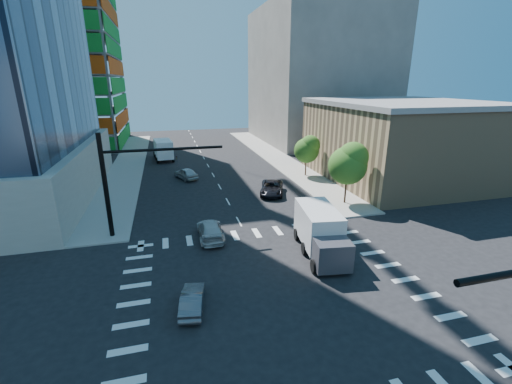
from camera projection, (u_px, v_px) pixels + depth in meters
name	position (u px, v px, depth m)	size (l,w,h in m)	color
ground	(277.00, 291.00, 22.37)	(160.00, 160.00, 0.00)	black
road_markings	(277.00, 291.00, 22.37)	(20.00, 20.00, 0.01)	silver
sidewalk_ne	(274.00, 156.00, 62.16)	(5.00, 60.00, 0.15)	gray
sidewalk_nw	(129.00, 164.00, 56.09)	(5.00, 60.00, 0.15)	gray
construction_building	(41.00, 17.00, 65.03)	(25.16, 34.50, 70.60)	slate
commercial_building	(401.00, 140.00, 47.02)	(20.50, 22.50, 10.60)	#9F805C
bg_building_ne	(317.00, 76.00, 75.15)	(24.00, 30.00, 28.00)	#67615D
signal_mast_nw	(123.00, 176.00, 28.82)	(10.20, 0.40, 9.00)	black
tree_south	(349.00, 163.00, 36.77)	(4.16, 4.16, 6.82)	#382316
tree_north	(308.00, 149.00, 48.09)	(3.54, 3.52, 5.78)	#382316
car_nb_far	(272.00, 188.00, 41.32)	(2.60, 5.64, 1.57)	black
car_sb_near	(210.00, 230.00, 29.74)	(2.09, 5.13, 1.49)	#B3B3B3
car_sb_mid	(186.00, 173.00, 47.72)	(1.85, 4.61, 1.57)	#A7ABAF
car_sb_cross	(192.00, 300.00, 20.47)	(1.29, 3.70, 1.22)	#515156
box_truck_near	(322.00, 237.00, 26.58)	(3.77, 7.04, 3.51)	black
box_truck_far	(163.00, 151.00, 59.38)	(3.57, 6.99, 3.53)	black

